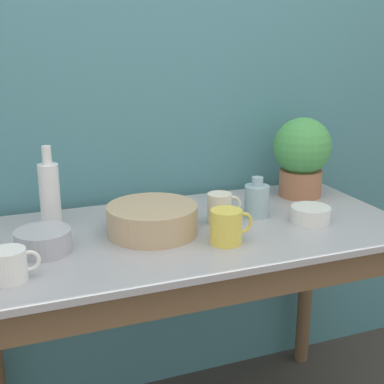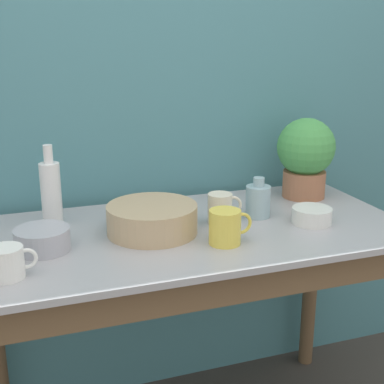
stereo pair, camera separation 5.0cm
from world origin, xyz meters
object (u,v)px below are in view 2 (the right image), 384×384
object	(u,v)px
mug_yellow	(226,227)
mug_white	(7,263)
bottle_short	(258,200)
bowl_small_steel	(42,239)
bowl_wash_large	(152,219)
bowl_small_enamel_white	(312,215)
mug_cream	(221,208)
potted_plant	(306,155)
bottle_tall	(51,193)

from	to	relation	value
mug_yellow	mug_white	bearing A→B (deg)	-177.16
bottle_short	bowl_small_steel	size ratio (longest dim) A/B	0.86
bowl_wash_large	bowl_small_enamel_white	size ratio (longest dim) A/B	2.17
bottle_short	mug_yellow	distance (m)	0.27
bowl_small_enamel_white	bottle_short	bearing A→B (deg)	139.82
bowl_wash_large	bottle_short	world-z (taller)	bottle_short
bottle_short	mug_cream	size ratio (longest dim) A/B	1.16
bowl_small_enamel_white	mug_yellow	bearing A→B (deg)	-168.21
potted_plant	bowl_wash_large	xyz separation A→B (m)	(-0.64, -0.18, -0.12)
bottle_short	mug_white	distance (m)	0.83
bottle_short	mug_cream	distance (m)	0.14
mug_white	bottle_tall	bearing A→B (deg)	67.80
potted_plant	bowl_small_steel	xyz separation A→B (m)	(-0.97, -0.21, -0.13)
bowl_wash_large	bowl_small_enamel_white	bearing A→B (deg)	-9.56
bowl_wash_large	mug_white	size ratio (longest dim) A/B	2.28
mug_cream	bottle_tall	bearing A→B (deg)	163.23
bowl_wash_large	mug_yellow	bearing A→B (deg)	-40.80
bowl_wash_large	bowl_small_enamel_white	xyz separation A→B (m)	(0.51, -0.09, -0.02)
mug_cream	bowl_small_steel	distance (m)	0.56
potted_plant	bottle_tall	size ratio (longest dim) A/B	1.13
bottle_tall	mug_cream	world-z (taller)	bottle_tall
potted_plant	mug_yellow	size ratio (longest dim) A/B	2.24
mug_yellow	bottle_tall	bearing A→B (deg)	145.26
potted_plant	mug_cream	distance (m)	0.45
bottle_tall	bowl_small_steel	distance (m)	0.22
potted_plant	bottle_short	bearing A→B (deg)	-150.32
bottle_tall	bowl_wash_large	bearing A→B (deg)	-30.37
potted_plant	mug_cream	xyz separation A→B (m)	(-0.40, -0.17, -0.11)
mug_cream	bowl_small_enamel_white	world-z (taller)	mug_cream
bottle_tall	mug_white	bearing A→B (deg)	-112.20
potted_plant	bowl_wash_large	size ratio (longest dim) A/B	1.06
mug_yellow	mug_cream	size ratio (longest dim) A/B	1.13
potted_plant	bowl_small_enamel_white	world-z (taller)	potted_plant
bowl_wash_large	bottle_short	xyz separation A→B (m)	(0.37, 0.03, 0.01)
mug_white	bowl_small_enamel_white	bearing A→B (deg)	6.04
bottle_short	mug_yellow	world-z (taller)	bottle_short
bowl_small_steel	bowl_small_enamel_white	size ratio (longest dim) A/B	1.23
bottle_short	potted_plant	bearing A→B (deg)	29.68
bowl_small_steel	bowl_small_enamel_white	xyz separation A→B (m)	(0.84, -0.06, -0.01)
mug_white	mug_cream	bearing A→B (deg)	16.57
bowl_wash_large	mug_cream	world-z (taller)	mug_cream
mug_yellow	bowl_small_steel	size ratio (longest dim) A/B	0.84
mug_cream	mug_yellow	bearing A→B (deg)	-107.42
bottle_tall	potted_plant	bearing A→B (deg)	0.82
mug_yellow	bowl_wash_large	bearing A→B (deg)	139.20
mug_cream	bowl_small_enamel_white	xyz separation A→B (m)	(0.28, -0.10, -0.02)
potted_plant	mug_white	size ratio (longest dim) A/B	2.43
bowl_wash_large	mug_white	world-z (taller)	bowl_wash_large
bowl_wash_large	bowl_small_steel	xyz separation A→B (m)	(-0.33, -0.03, -0.01)
bowl_wash_large	bowl_small_steel	bearing A→B (deg)	-174.76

